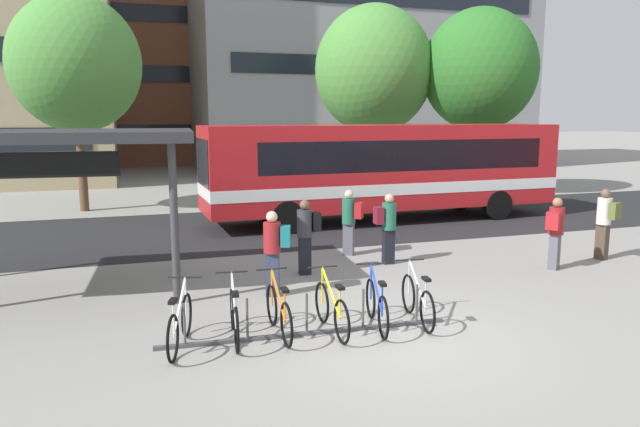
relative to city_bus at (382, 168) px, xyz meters
The scene contains 22 objects.
ground 10.94m from the city_bus, 112.38° to the right, with size 200.00×200.00×0.00m, color gray.
bus_lane_asphalt 4.48m from the city_bus, behind, with size 80.00×7.20×0.01m, color #232326.
city_bus is the anchor object (origin of this frame).
bike_rack 11.00m from the city_bus, 120.26° to the right, with size 4.79×0.31×0.70m.
parked_bicycle_white_0 12.02m from the city_bus, 128.70° to the right, with size 0.66×1.67×0.99m.
parked_bicycle_silver_1 11.46m from the city_bus, 125.62° to the right, with size 0.52×1.72×0.99m.
parked_bicycle_orange_2 11.07m from the city_bus, 122.54° to the right, with size 0.52×1.72×0.99m.
parked_bicycle_yellow_3 10.76m from the city_bus, 118.31° to the right, with size 0.52×1.72×0.99m.
parked_bicycle_blue_4 10.45m from the city_bus, 114.40° to the right, with size 0.55×1.70×0.99m.
parked_bicycle_silver_5 10.12m from the city_bus, 110.46° to the right, with size 0.52×1.71×0.99m.
transit_shelter 11.27m from the city_bus, 149.90° to the right, with size 5.99×3.79×3.22m.
commuter_teal_pack_0 9.04m from the city_bus, 127.37° to the right, with size 0.59×0.46×1.69m.
commuter_red_pack_1 7.31m from the city_bus, 81.14° to the right, with size 0.60×0.55×1.67m.
commuter_olive_pack_2 7.41m from the city_bus, 66.67° to the right, with size 0.45×0.59×1.75m.
commuter_red_pack_3 5.27m from the city_bus, 122.78° to the right, with size 0.60×0.55×1.67m.
commuter_black_pack_4 7.34m from the city_bus, 127.16° to the right, with size 0.55×0.37×1.68m.
commuter_maroon_pack_5 6.02m from the city_bus, 112.73° to the right, with size 0.54×0.36×1.69m.
street_tree_0 11.59m from the city_bus, 151.32° to the left, with size 4.61×4.61×7.78m.
street_tree_1 9.01m from the city_bus, 35.75° to the left, with size 4.95×4.95×8.10m.
street_tree_2 7.98m from the city_bus, 69.50° to the left, with size 5.20×5.20×8.31m.
building_right_wing 23.45m from the city_bus, 71.12° to the left, with size 21.66×11.61×19.93m.
building_centre_block 30.23m from the city_bus, 103.15° to the left, with size 18.09×10.23×11.76m.
Camera 1 is at (-3.99, -8.14, 3.50)m, focal length 33.28 mm.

